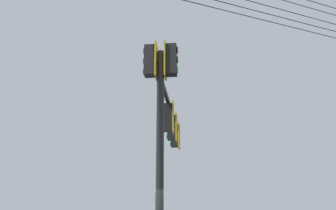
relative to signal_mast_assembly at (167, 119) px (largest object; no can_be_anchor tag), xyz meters
name	(u,v)px	position (x,y,z in m)	size (l,w,h in m)	color
signal_mast_assembly	(167,119)	(0.00, 0.00, 0.00)	(2.09, 6.26, 6.51)	black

